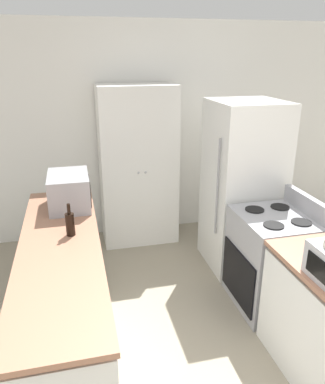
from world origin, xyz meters
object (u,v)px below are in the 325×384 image
at_px(stove, 272,260).
at_px(microwave, 69,191).
at_px(refrigerator, 242,187).
at_px(wine_bottle, 70,224).
at_px(pantry_cabinet, 138,166).

bearing_deg(stove, microwave, 159.51).
bearing_deg(microwave, stove, -20.49).
bearing_deg(refrigerator, wine_bottle, -158.30).
relative_size(pantry_cabinet, stove, 1.81).
height_order(stove, refrigerator, refrigerator).
height_order(stove, wine_bottle, wine_bottle).
height_order(pantry_cabinet, wine_bottle, pantry_cabinet).
height_order(stove, microwave, microwave).
bearing_deg(wine_bottle, microwave, 89.69).
xyz_separation_m(stove, wine_bottle, (-1.75, 0.06, 0.53)).
bearing_deg(stove, pantry_cabinet, 120.70).
bearing_deg(microwave, wine_bottle, -90.31).
relative_size(refrigerator, microwave, 3.51).
bearing_deg(wine_bottle, pantry_cabinet, 62.23).
xyz_separation_m(stove, refrigerator, (0.03, 0.76, 0.44)).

